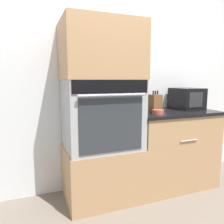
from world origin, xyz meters
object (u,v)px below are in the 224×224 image
at_px(wall_oven, 102,114).
at_px(knife_block, 155,103).
at_px(condiment_jar_mid, 137,106).
at_px(condiment_jar_near, 147,109).
at_px(bowl, 158,112).
at_px(microwave, 187,99).

xyz_separation_m(wall_oven, knife_block, (0.65, 0.00, 0.09)).
bearing_deg(condiment_jar_mid, condiment_jar_near, -96.89).
xyz_separation_m(knife_block, condiment_jar_near, (-0.15, -0.06, -0.05)).
distance_m(knife_block, bowl, 0.18).
height_order(microwave, bowl, microwave).
distance_m(bowl, condiment_jar_near, 0.13).
distance_m(knife_block, condiment_jar_mid, 0.26).
bearing_deg(wall_oven, condiment_jar_near, -6.85).
height_order(bowl, condiment_jar_mid, condiment_jar_mid).
height_order(microwave, knife_block, microwave).
height_order(wall_oven, condiment_jar_near, wall_oven).
relative_size(knife_block, condiment_jar_near, 2.36).
height_order(wall_oven, microwave, wall_oven).
relative_size(condiment_jar_near, condiment_jar_mid, 1.15).
xyz_separation_m(bowl, condiment_jar_near, (-0.09, 0.09, 0.03)).
relative_size(wall_oven, condiment_jar_near, 7.33).
bearing_deg(condiment_jar_mid, bowl, -81.58).
relative_size(knife_block, condiment_jar_mid, 2.71).
distance_m(wall_oven, microwave, 1.18).
bearing_deg(microwave, bowl, -157.80).
distance_m(microwave, condiment_jar_mid, 0.65).
xyz_separation_m(wall_oven, condiment_jar_near, (0.50, -0.06, 0.04)).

